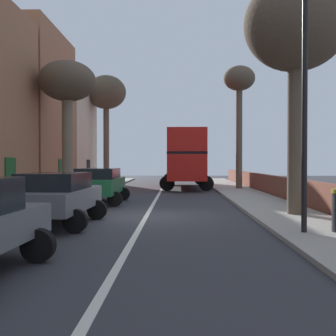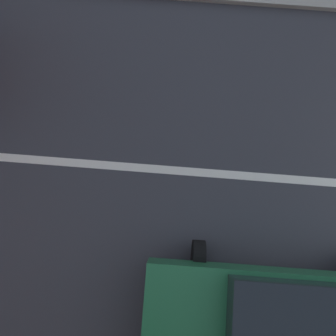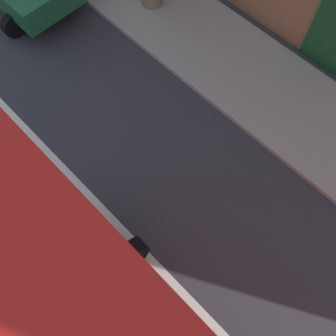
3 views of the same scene
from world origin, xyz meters
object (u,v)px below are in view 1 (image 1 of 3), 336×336
Objects in this scene: double_decker_bus at (186,156)px; parked_car_grey_left_1 at (57,195)px; street_tree_right_5 at (296,28)px; parked_car_green_left_3 at (99,183)px; street_tree_right_1 at (239,87)px; street_tree_left_6 at (67,86)px; street_tree_left_4 at (106,95)px; lamppost_right at (305,86)px.

double_decker_bus reaches higher than parked_car_grey_left_1.
parked_car_grey_left_1 is at bearing -103.13° from double_decker_bus.
double_decker_bus is 1.26× the size of street_tree_right_5.
street_tree_right_5 is at bearing 14.92° from parked_car_grey_left_1.
street_tree_right_1 is at bearing 49.55° from parked_car_green_left_3.
street_tree_right_1 is at bearing 30.26° from street_tree_left_6.
street_tree_left_6 is at bearing -128.29° from double_decker_bus.
street_tree_right_1 is 0.87× the size of street_tree_left_4.
parked_car_green_left_3 is at bearing -130.45° from street_tree_right_1.
lamppost_right reaches higher than parked_car_grey_left_1.
lamppost_right is at bearing -82.46° from double_decker_bus.
street_tree_left_6 is at bearing -149.74° from street_tree_right_1.
street_tree_left_4 is 24.34m from street_tree_right_5.
street_tree_left_4 is at bearing 110.47° from lamppost_right.
street_tree_left_6 is (0.42, -14.27, -1.94)m from street_tree_left_4.
double_decker_bus is at bearing 69.96° from parked_car_green_left_3.
lamppost_right is (2.60, -19.65, 1.45)m from double_decker_bus.
lamppost_right is (6.80, -8.13, 2.88)m from parked_car_green_left_3.
parked_car_green_left_3 is at bearing 89.98° from parked_car_grey_left_1.
double_decker_bus is 11.17m from street_tree_left_6.
street_tree_left_4 is 1.17× the size of street_tree_right_5.
lamppost_right reaches higher than parked_car_green_left_3.
parked_car_green_left_3 is at bearing -110.04° from double_decker_bus.
lamppost_right is at bearing -102.97° from street_tree_right_5.
street_tree_right_1 is (3.59, -2.38, 4.67)m from double_decker_bus.
double_decker_bus is at bearing 146.49° from street_tree_right_1.
parked_car_grey_left_1 is at bearing 166.51° from lamppost_right.
street_tree_left_6 is (-2.34, 3.23, 5.05)m from parked_car_green_left_3.
street_tree_right_1 reaches higher than parked_car_green_left_3.
lamppost_right reaches higher than double_decker_bus.
street_tree_right_5 is (7.64, -4.46, 5.56)m from parked_car_green_left_3.
street_tree_left_4 is at bearing 96.57° from parked_car_grey_left_1.
parked_car_green_left_3 is 0.56× the size of street_tree_right_5.
street_tree_left_4 is 27.66m from lamppost_right.
parked_car_grey_left_1 is at bearing -116.49° from street_tree_right_1.
parked_car_green_left_3 is 10.45m from street_tree_right_5.
street_tree_left_6 reaches higher than lamppost_right.
street_tree_left_6 reaches higher than parked_car_grey_left_1.
double_decker_bus is 16.86m from street_tree_right_5.
street_tree_right_1 is at bearing 63.51° from parked_car_grey_left_1.
parked_car_green_left_3 is 19.04m from street_tree_left_4.
parked_car_grey_left_1 is 18.51m from street_tree_right_1.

